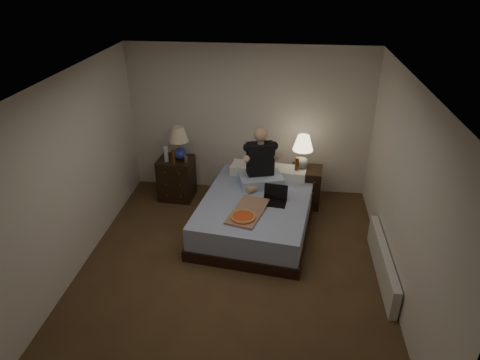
# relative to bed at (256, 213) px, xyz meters

# --- Properties ---
(floor) EXTENTS (4.00, 4.50, 0.00)m
(floor) POSITION_rel_bed_xyz_m (-0.23, -0.98, -0.26)
(floor) COLOR brown
(floor) RESTS_ON ground
(ceiling) EXTENTS (4.00, 4.50, 0.00)m
(ceiling) POSITION_rel_bed_xyz_m (-0.23, -0.98, 2.24)
(ceiling) COLOR white
(ceiling) RESTS_ON ground
(wall_back) EXTENTS (4.00, 0.00, 2.50)m
(wall_back) POSITION_rel_bed_xyz_m (-0.23, 1.27, 0.99)
(wall_back) COLOR silver
(wall_back) RESTS_ON ground
(wall_front) EXTENTS (4.00, 0.00, 2.50)m
(wall_front) POSITION_rel_bed_xyz_m (-0.23, -3.23, 0.99)
(wall_front) COLOR silver
(wall_front) RESTS_ON ground
(wall_left) EXTENTS (0.00, 4.50, 2.50)m
(wall_left) POSITION_rel_bed_xyz_m (-2.23, -0.98, 0.99)
(wall_left) COLOR silver
(wall_left) RESTS_ON ground
(wall_right) EXTENTS (0.00, 4.50, 2.50)m
(wall_right) POSITION_rel_bed_xyz_m (1.77, -0.98, 0.99)
(wall_right) COLOR silver
(wall_right) RESTS_ON ground
(bed) EXTENTS (1.79, 2.23, 0.51)m
(bed) POSITION_rel_bed_xyz_m (0.00, 0.00, 0.00)
(bed) COLOR #5F79BE
(bed) RESTS_ON floor
(nightstand_left) EXTENTS (0.58, 0.52, 0.72)m
(nightstand_left) POSITION_rel_bed_xyz_m (-1.41, 0.79, 0.10)
(nightstand_left) COLOR black
(nightstand_left) RESTS_ON floor
(nightstand_right) EXTENTS (0.54, 0.50, 0.65)m
(nightstand_right) POSITION_rel_bed_xyz_m (0.75, 0.81, 0.07)
(nightstand_right) COLOR black
(nightstand_right) RESTS_ON floor
(lamp_left) EXTENTS (0.40, 0.40, 0.56)m
(lamp_left) POSITION_rel_bed_xyz_m (-1.32, 0.80, 0.74)
(lamp_left) COLOR #283694
(lamp_left) RESTS_ON nightstand_left
(lamp_right) EXTENTS (0.38, 0.38, 0.56)m
(lamp_right) POSITION_rel_bed_xyz_m (0.66, 0.83, 0.67)
(lamp_right) COLOR gray
(lamp_right) RESTS_ON nightstand_right
(water_bottle) EXTENTS (0.07, 0.07, 0.25)m
(water_bottle) POSITION_rel_bed_xyz_m (-1.52, 0.69, 0.59)
(water_bottle) COLOR silver
(water_bottle) RESTS_ON nightstand_left
(soda_can) EXTENTS (0.07, 0.07, 0.10)m
(soda_can) POSITION_rel_bed_xyz_m (-1.21, 0.70, 0.51)
(soda_can) COLOR #A2A29E
(soda_can) RESTS_ON nightstand_left
(beer_bottle_left) EXTENTS (0.06, 0.06, 0.23)m
(beer_bottle_left) POSITION_rel_bed_xyz_m (-1.38, 0.62, 0.58)
(beer_bottle_left) COLOR #532D0B
(beer_bottle_left) RESTS_ON nightstand_left
(beer_bottle_right) EXTENTS (0.06, 0.06, 0.23)m
(beer_bottle_right) POSITION_rel_bed_xyz_m (0.58, 0.72, 0.51)
(beer_bottle_right) COLOR #592C0C
(beer_bottle_right) RESTS_ON nightstand_right
(person) EXTENTS (0.78, 0.68, 0.93)m
(person) POSITION_rel_bed_xyz_m (0.03, 0.45, 0.72)
(person) COLOR black
(person) RESTS_ON bed
(laptop) EXTENTS (0.37, 0.32, 0.24)m
(laptop) POSITION_rel_bed_xyz_m (0.27, -0.11, 0.38)
(laptop) COLOR black
(laptop) RESTS_ON bed
(pizza_box) EXTENTS (0.58, 0.84, 0.08)m
(pizza_box) POSITION_rel_bed_xyz_m (-0.13, -0.59, 0.30)
(pizza_box) COLOR #A67E64
(pizza_box) RESTS_ON bed
(radiator) EXTENTS (0.10, 1.60, 0.40)m
(radiator) POSITION_rel_bed_xyz_m (1.70, -0.91, -0.06)
(radiator) COLOR silver
(radiator) RESTS_ON floor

